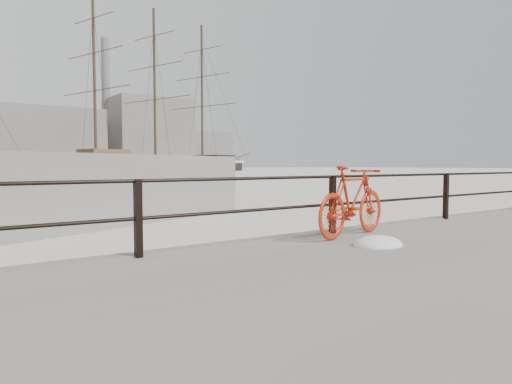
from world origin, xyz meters
TOP-DOWN VIEW (x-y plane):
  - ground at (0.00, 0.00)m, footprint 400.00×400.00m
  - guardrail at (0.00, -0.15)m, footprint 28.00×0.10m
  - bicycle at (-3.48, -0.59)m, footprint 1.96×0.64m
  - barque_black at (32.34, 88.25)m, footprint 68.93×39.69m
  - industrial_west at (20.00, 140.00)m, footprint 32.00×18.00m
  - industrial_mid at (55.00, 145.00)m, footprint 26.00×20.00m
  - industrial_east at (78.00, 150.00)m, footprint 20.00×16.00m
  - smokestack at (42.00, 150.00)m, footprint 2.80×2.80m

SIDE VIEW (x-z plane):
  - ground at x=0.00m, z-range 0.00..0.00m
  - barque_black at x=32.34m, z-range -18.35..18.35m
  - guardrail at x=0.00m, z-range 0.35..1.35m
  - bicycle at x=-3.48m, z-range 0.35..1.52m
  - industrial_east at x=78.00m, z-range 0.00..14.00m
  - industrial_west at x=20.00m, z-range 0.00..18.00m
  - industrial_mid at x=55.00m, z-range 0.00..24.00m
  - smokestack at x=42.00m, z-range 0.00..44.00m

